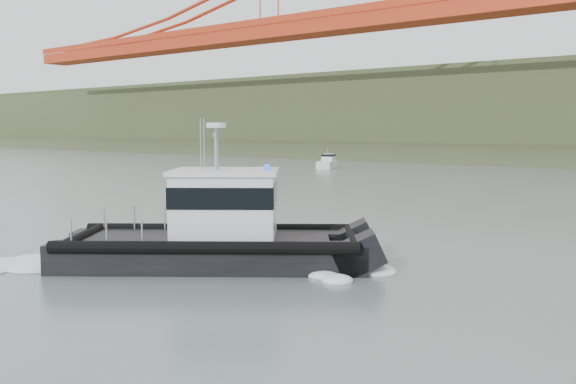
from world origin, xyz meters
TOP-DOWN VIEW (x-y plane):
  - ground at (0.00, 0.00)m, footprint 400.00×400.00m
  - patrol_boat at (-0.79, 2.53)m, footprint 11.52×10.20m
  - motorboat at (-31.90, 53.72)m, footprint 3.62×5.59m

SIDE VIEW (x-z plane):
  - ground at x=0.00m, z-range 0.00..0.00m
  - motorboat at x=-31.90m, z-range -0.73..2.19m
  - patrol_boat at x=-0.79m, z-range -1.38..4.14m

